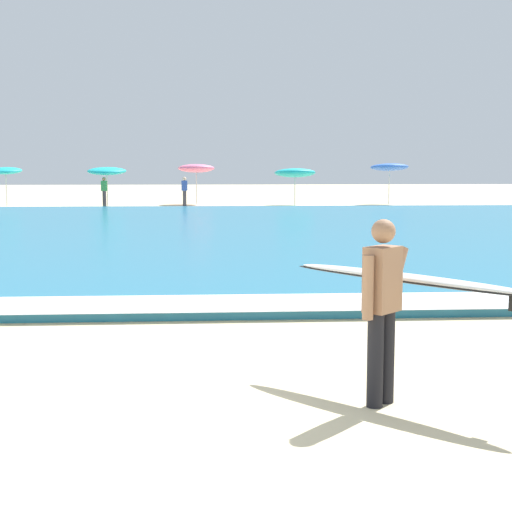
% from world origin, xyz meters
% --- Properties ---
extents(ground_plane, '(160.00, 160.00, 0.00)m').
position_xyz_m(ground_plane, '(0.00, 0.00, 0.00)').
color(ground_plane, beige).
extents(sea, '(120.00, 28.00, 0.14)m').
position_xyz_m(sea, '(0.00, 18.01, 0.07)').
color(sea, teal).
rests_on(sea, ground).
extents(surf_foam, '(120.00, 1.44, 0.01)m').
position_xyz_m(surf_foam, '(0.00, 4.61, 0.15)').
color(surf_foam, white).
rests_on(surf_foam, sea).
extents(surfer_with_board, '(2.10, 2.17, 1.73)m').
position_xyz_m(surfer_with_board, '(3.07, 0.25, 1.03)').
color(surfer_with_board, black).
rests_on(surfer_with_board, ground).
extents(beach_umbrella_0, '(1.74, 1.76, 2.17)m').
position_xyz_m(beach_umbrella_0, '(-9.67, 35.40, 1.91)').
color(beach_umbrella_0, beige).
rests_on(beach_umbrella_0, ground).
extents(beach_umbrella_1, '(2.07, 2.09, 2.17)m').
position_xyz_m(beach_umbrella_1, '(-4.11, 34.58, 1.90)').
color(beach_umbrella_1, beige).
rests_on(beach_umbrella_1, ground).
extents(beach_umbrella_2, '(2.06, 2.09, 2.32)m').
position_xyz_m(beach_umbrella_2, '(0.65, 36.49, 2.03)').
color(beach_umbrella_2, beige).
rests_on(beach_umbrella_2, ground).
extents(beach_umbrella_3, '(2.26, 2.29, 2.12)m').
position_xyz_m(beach_umbrella_3, '(6.11, 35.00, 1.79)').
color(beach_umbrella_3, beige).
rests_on(beach_umbrella_3, ground).
extents(beach_umbrella_4, '(2.14, 2.16, 2.37)m').
position_xyz_m(beach_umbrella_4, '(11.54, 35.67, 2.10)').
color(beach_umbrella_4, beige).
rests_on(beach_umbrella_4, ground).
extents(beachgoer_near_row_left, '(0.32, 0.20, 1.58)m').
position_xyz_m(beachgoer_near_row_left, '(0.04, 34.60, 0.84)').
color(beachgoer_near_row_left, '#383842').
rests_on(beachgoer_near_row_left, ground).
extents(beachgoer_near_row_mid, '(0.32, 0.20, 1.58)m').
position_xyz_m(beachgoer_near_row_mid, '(-4.24, 34.33, 0.84)').
color(beachgoer_near_row_mid, '#383842').
rests_on(beachgoer_near_row_mid, ground).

